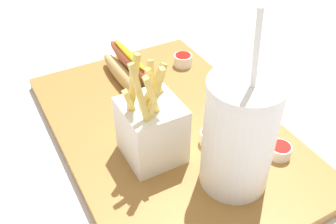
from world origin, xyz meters
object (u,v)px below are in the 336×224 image
(ketchup_cup_3, at_px, (211,137))
(soda_cup, at_px, (239,135))
(fries_basket, at_px, (151,129))
(ketchup_cup_2, at_px, (183,60))
(hot_dog_1, at_px, (130,71))
(ketchup_cup_1, at_px, (280,150))

(ketchup_cup_3, bearing_deg, soda_cup, -10.27)
(fries_basket, distance_m, ketchup_cup_2, 0.25)
(ketchup_cup_2, bearing_deg, fries_basket, -40.68)
(hot_dog_1, distance_m, ketchup_cup_2, 0.12)
(ketchup_cup_2, height_order, ketchup_cup_3, ketchup_cup_2)
(fries_basket, height_order, hot_dog_1, fries_basket)
(soda_cup, relative_size, ketchup_cup_1, 7.56)
(soda_cup, bearing_deg, ketchup_cup_2, 162.81)
(ketchup_cup_3, bearing_deg, ketchup_cup_2, 160.49)
(fries_basket, bearing_deg, soda_cup, 38.36)
(ketchup_cup_1, bearing_deg, hot_dog_1, -157.86)
(hot_dog_1, bearing_deg, ketchup_cup_3, 11.07)
(ketchup_cup_1, height_order, ketchup_cup_3, ketchup_cup_3)
(hot_dog_1, distance_m, ketchup_cup_3, 0.21)
(fries_basket, distance_m, hot_dog_1, 0.19)
(hot_dog_1, xyz_separation_m, ketchup_cup_3, (0.20, 0.04, -0.01))
(soda_cup, xyz_separation_m, fries_basket, (-0.09, -0.07, -0.03))
(soda_cup, height_order, ketchup_cup_3, soda_cup)
(soda_cup, xyz_separation_m, ketchup_cup_2, (-0.28, 0.09, -0.07))
(ketchup_cup_1, xyz_separation_m, ketchup_cup_2, (-0.28, 0.00, 0.00))
(fries_basket, bearing_deg, hot_dog_1, 165.24)
(ketchup_cup_2, bearing_deg, hot_dog_1, -87.05)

